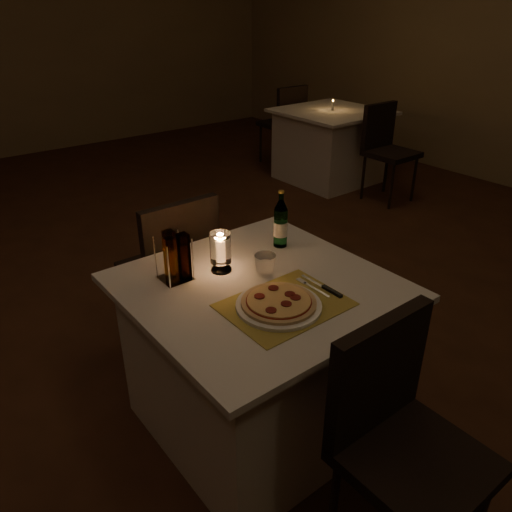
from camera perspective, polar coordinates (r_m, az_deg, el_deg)
floor at (r=2.74m, az=-2.84°, el=-13.05°), size 8.00×10.00×0.02m
main_table at (r=2.22m, az=0.33°, el=-11.42°), size 1.00×1.00×0.74m
chair_near at (r=1.74m, az=15.87°, el=-18.12°), size 0.42×0.42×0.90m
chair_far at (r=2.63m, az=-9.38°, el=-0.55°), size 0.42×0.42×0.90m
placemat at (r=1.88m, az=3.30°, el=-5.59°), size 0.45×0.34×0.00m
plate at (r=1.86m, az=2.60°, el=-5.67°), size 0.32×0.32×0.01m
pizza at (r=1.85m, az=2.62°, el=-5.24°), size 0.28×0.28×0.02m
fork at (r=1.99m, az=6.25°, el=-3.46°), size 0.02×0.18×0.00m
knife at (r=1.98m, az=8.21°, el=-3.76°), size 0.02×0.22×0.01m
tumbler at (r=2.06m, az=1.05°, el=-1.02°), size 0.09×0.09×0.09m
water_bottle at (r=2.28m, az=2.83°, el=3.67°), size 0.06×0.06×0.27m
hurricane_candle at (r=2.06m, az=-4.08°, el=0.80°), size 0.09×0.09×0.17m
cruet_caddy at (r=2.02m, az=-9.24°, el=-0.32°), size 0.12×0.12×0.21m
neighbor_table_right at (r=5.48m, az=8.44°, el=12.40°), size 1.00×1.00×0.74m
neighbor_chair_ra at (r=4.99m, az=14.57°, el=12.44°), size 0.42×0.42×0.90m
neighbor_chair_rb at (r=5.95m, az=3.46°, el=15.53°), size 0.42×0.42×0.90m
neighbor_candle_right at (r=5.39m, az=8.75°, el=16.65°), size 0.03×0.03×0.11m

